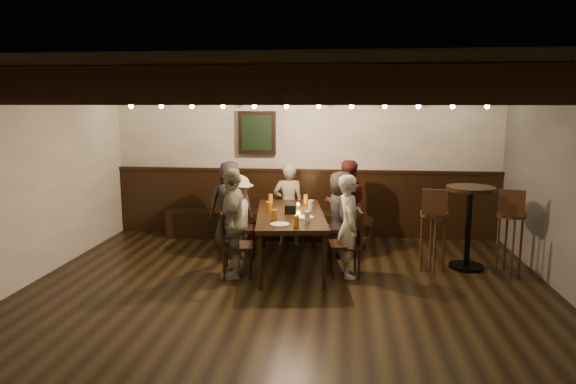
# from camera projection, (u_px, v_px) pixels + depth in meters

# --- Properties ---
(room) EXTENTS (7.00, 7.00, 7.00)m
(room) POSITION_uv_depth(u_px,v_px,m) (279.00, 184.00, 7.47)
(room) COLOR black
(room) RESTS_ON ground
(dining_table) EXTENTS (1.15, 2.10, 0.75)m
(dining_table) POSITION_uv_depth(u_px,v_px,m) (290.00, 217.00, 7.06)
(dining_table) COLOR black
(dining_table) RESTS_ON floor
(chair_left_near) EXTENTS (0.45, 0.45, 0.88)m
(chair_left_near) POSITION_uv_depth(u_px,v_px,m) (241.00, 239.00, 7.56)
(chair_left_near) COLOR black
(chair_left_near) RESTS_ON floor
(chair_left_far) EXTENTS (0.44, 0.44, 0.87)m
(chair_left_far) POSITION_uv_depth(u_px,v_px,m) (236.00, 257.00, 6.67)
(chair_left_far) COLOR black
(chair_left_far) RESTS_ON floor
(chair_right_near) EXTENTS (0.45, 0.45, 0.88)m
(chair_right_near) POSITION_uv_depth(u_px,v_px,m) (338.00, 238.00, 7.59)
(chair_right_near) COLOR black
(chair_right_near) RESTS_ON floor
(chair_right_far) EXTENTS (0.45, 0.45, 0.88)m
(chair_right_far) POSITION_uv_depth(u_px,v_px,m) (346.00, 256.00, 6.71)
(chair_right_far) COLOR black
(chair_right_far) RESTS_ON floor
(person_bench_left) EXTENTS (0.72, 0.52, 1.38)m
(person_bench_left) POSITION_uv_depth(u_px,v_px,m) (231.00, 205.00, 7.93)
(person_bench_left) COLOR #2A2A2D
(person_bench_left) RESTS_ON floor
(person_bench_centre) EXTENTS (0.51, 0.37, 1.31)m
(person_bench_centre) POSITION_uv_depth(u_px,v_px,m) (288.00, 205.00, 8.10)
(person_bench_centre) COLOR gray
(person_bench_centre) RESTS_ON floor
(person_bench_right) EXTENTS (0.73, 0.61, 1.38)m
(person_bench_right) POSITION_uv_depth(u_px,v_px,m) (347.00, 204.00, 7.97)
(person_bench_right) COLOR #5C201F
(person_bench_right) RESTS_ON floor
(person_left_near) EXTENTS (0.55, 0.84, 1.22)m
(person_left_near) POSITION_uv_depth(u_px,v_px,m) (238.00, 216.00, 7.50)
(person_left_near) COLOR gray
(person_left_near) RESTS_ON floor
(person_left_far) EXTENTS (0.46, 0.88, 1.43)m
(person_left_far) POSITION_uv_depth(u_px,v_px,m) (233.00, 223.00, 6.59)
(person_left_far) COLOR gray
(person_left_far) RESTS_ON floor
(person_right_near) EXTENTS (0.48, 0.67, 1.27)m
(person_right_near) POSITION_uv_depth(u_px,v_px,m) (340.00, 214.00, 7.53)
(person_right_near) COLOR #232325
(person_right_near) RESTS_ON floor
(person_right_far) EXTENTS (0.38, 0.53, 1.34)m
(person_right_far) POSITION_uv_depth(u_px,v_px,m) (349.00, 226.00, 6.64)
(person_right_far) COLOR #BEB5A1
(person_right_far) RESTS_ON floor
(pint_a) EXTENTS (0.07, 0.07, 0.14)m
(pint_a) POSITION_uv_depth(u_px,v_px,m) (270.00, 199.00, 7.72)
(pint_a) COLOR #BF7219
(pint_a) RESTS_ON dining_table
(pint_b) EXTENTS (0.07, 0.07, 0.14)m
(pint_b) POSITION_uv_depth(u_px,v_px,m) (306.00, 199.00, 7.68)
(pint_b) COLOR #BF7219
(pint_b) RESTS_ON dining_table
(pint_c) EXTENTS (0.07, 0.07, 0.14)m
(pint_c) POSITION_uv_depth(u_px,v_px,m) (269.00, 207.00, 7.13)
(pint_c) COLOR #BF7219
(pint_c) RESTS_ON dining_table
(pint_d) EXTENTS (0.07, 0.07, 0.14)m
(pint_d) POSITION_uv_depth(u_px,v_px,m) (311.00, 205.00, 7.24)
(pint_d) COLOR silver
(pint_d) RESTS_ON dining_table
(pint_e) EXTENTS (0.07, 0.07, 0.14)m
(pint_e) POSITION_uv_depth(u_px,v_px,m) (274.00, 215.00, 6.59)
(pint_e) COLOR #BF7219
(pint_e) RESTS_ON dining_table
(pint_f) EXTENTS (0.07, 0.07, 0.14)m
(pint_f) POSITION_uv_depth(u_px,v_px,m) (307.00, 217.00, 6.50)
(pint_f) COLOR silver
(pint_f) RESTS_ON dining_table
(pint_g) EXTENTS (0.07, 0.07, 0.14)m
(pint_g) POSITION_uv_depth(u_px,v_px,m) (296.00, 221.00, 6.25)
(pint_g) COLOR #BF7219
(pint_g) RESTS_ON dining_table
(plate_near) EXTENTS (0.24, 0.24, 0.01)m
(plate_near) POSITION_uv_depth(u_px,v_px,m) (280.00, 224.00, 6.36)
(plate_near) COLOR white
(plate_near) RESTS_ON dining_table
(plate_far) EXTENTS (0.24, 0.24, 0.01)m
(plate_far) POSITION_uv_depth(u_px,v_px,m) (305.00, 217.00, 6.76)
(plate_far) COLOR white
(plate_far) RESTS_ON dining_table
(condiment_caddy) EXTENTS (0.15, 0.10, 0.12)m
(condiment_caddy) POSITION_uv_depth(u_px,v_px,m) (290.00, 209.00, 6.99)
(condiment_caddy) COLOR black
(condiment_caddy) RESTS_ON dining_table
(candle) EXTENTS (0.05, 0.05, 0.05)m
(candle) POSITION_uv_depth(u_px,v_px,m) (298.00, 207.00, 7.34)
(candle) COLOR beige
(candle) RESTS_ON dining_table
(high_top_table) EXTENTS (0.64, 0.64, 1.14)m
(high_top_table) POSITION_uv_depth(u_px,v_px,m) (469.00, 215.00, 6.94)
(high_top_table) COLOR black
(high_top_table) RESTS_ON floor
(bar_stool_left) EXTENTS (0.37, 0.39, 1.15)m
(bar_stool_left) POSITION_uv_depth(u_px,v_px,m) (433.00, 241.00, 6.84)
(bar_stool_left) COLOR #372311
(bar_stool_left) RESTS_ON floor
(bar_stool_right) EXTENTS (0.40, 0.41, 1.15)m
(bar_stool_right) POSITION_uv_depth(u_px,v_px,m) (509.00, 242.00, 6.79)
(bar_stool_right) COLOR #372311
(bar_stool_right) RESTS_ON floor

